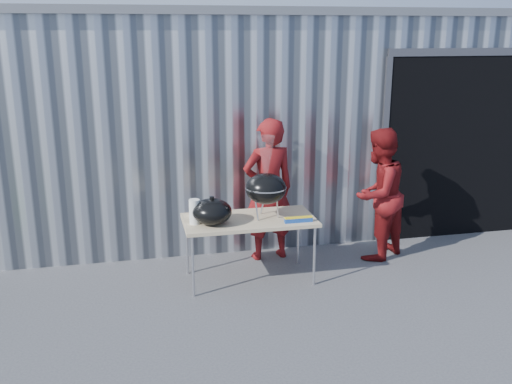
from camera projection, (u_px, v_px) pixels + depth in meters
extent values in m
plane|color=#424244|center=(262.00, 311.00, 5.94)|extent=(80.00, 80.00, 0.00)
cube|color=silver|center=(246.00, 108.00, 10.11)|extent=(8.00, 6.00, 3.00)
cube|color=slate|center=(246.00, 17.00, 9.69)|extent=(8.20, 6.20, 0.10)
cube|color=black|center=(445.00, 141.00, 8.42)|extent=(2.40, 1.20, 2.50)
cube|color=#4C4C51|center=(476.00, 52.00, 7.53)|extent=(2.52, 0.08, 0.10)
cube|color=tan|center=(249.00, 220.00, 6.52)|extent=(1.50, 0.75, 0.04)
cylinder|color=silver|center=(193.00, 266.00, 6.18)|extent=(0.03, 0.03, 0.71)
cylinder|color=silver|center=(314.00, 256.00, 6.47)|extent=(0.03, 0.03, 0.71)
cylinder|color=silver|center=(187.00, 246.00, 6.77)|extent=(0.03, 0.03, 0.71)
cylinder|color=silver|center=(298.00, 237.00, 7.06)|extent=(0.03, 0.03, 0.71)
ellipsoid|color=black|center=(266.00, 188.00, 6.46)|extent=(0.47, 0.47, 0.35)
cylinder|color=silver|center=(266.00, 187.00, 6.45)|extent=(0.48, 0.48, 0.02)
cylinder|color=silver|center=(266.00, 186.00, 6.45)|extent=(0.45, 0.45, 0.01)
cylinder|color=silver|center=(263.00, 204.00, 6.65)|extent=(0.02, 0.02, 0.24)
cylinder|color=silver|center=(257.00, 210.00, 6.43)|extent=(0.02, 0.02, 0.24)
cylinder|color=silver|center=(277.00, 208.00, 6.48)|extent=(0.02, 0.02, 0.24)
cylinder|color=#BF5C44|center=(254.00, 186.00, 6.42)|extent=(0.02, 0.14, 0.02)
cylinder|color=#BF5C44|center=(258.00, 185.00, 6.43)|extent=(0.02, 0.14, 0.02)
cylinder|color=#BF5C44|center=(262.00, 185.00, 6.44)|extent=(0.02, 0.14, 0.02)
cylinder|color=#BF5C44|center=(266.00, 185.00, 6.45)|extent=(0.02, 0.14, 0.02)
cylinder|color=#BF5C44|center=(270.00, 185.00, 6.46)|extent=(0.02, 0.14, 0.02)
cylinder|color=#BF5C44|center=(274.00, 185.00, 6.47)|extent=(0.02, 0.14, 0.02)
cylinder|color=#BF5C44|center=(278.00, 184.00, 6.47)|extent=(0.02, 0.14, 0.02)
cone|color=silver|center=(266.00, 160.00, 6.37)|extent=(0.20, 0.20, 0.55)
ellipsoid|color=black|center=(212.00, 212.00, 6.29)|extent=(0.44, 0.44, 0.29)
cylinder|color=black|center=(212.00, 198.00, 6.24)|extent=(0.05, 0.05, 0.03)
cylinder|color=white|center=(195.00, 212.00, 6.29)|extent=(0.12, 0.12, 0.28)
cube|color=white|center=(199.00, 211.00, 6.60)|extent=(0.20, 0.15, 0.10)
cube|color=#164094|center=(299.00, 220.00, 6.38)|extent=(0.32, 0.05, 0.05)
cube|color=yellow|center=(299.00, 217.00, 6.37)|extent=(0.32, 0.05, 0.01)
imported|color=maroon|center=(268.00, 190.00, 7.13)|extent=(0.71, 0.51, 1.80)
imported|color=maroon|center=(378.00, 194.00, 7.16)|extent=(1.03, 0.98, 1.68)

